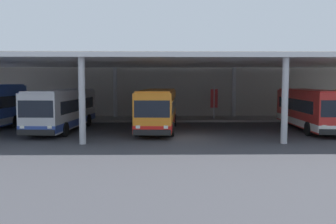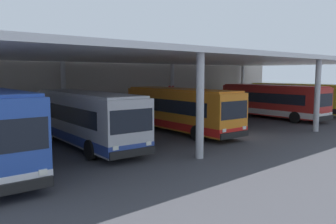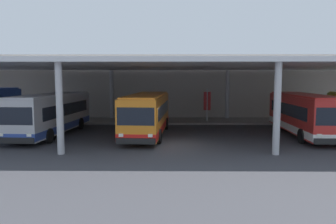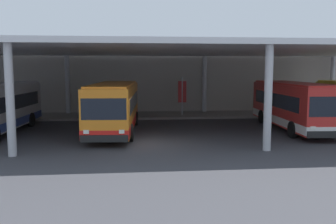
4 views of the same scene
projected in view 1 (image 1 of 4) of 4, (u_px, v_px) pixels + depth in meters
The scene contains 9 objects.
ground_plane at pixel (182, 138), 25.14m from camera, with size 200.00×200.00×0.00m, color #3D3D42.
platform_kerb at pixel (175, 119), 36.84m from camera, with size 42.00×4.50×0.18m, color gray.
station_building_facade at pixel (174, 84), 39.80m from camera, with size 48.00×1.60×6.98m, color #ADA399.
canopy_shelter at pixel (178, 63), 30.19m from camera, with size 40.00×17.00×5.55m.
bus_second_bay at pixel (63, 109), 28.78m from camera, with size 3.20×10.67×3.17m.
bus_middle_bay at pixel (158, 109), 28.79m from camera, with size 3.18×10.67×3.17m.
bus_far_bay at pixel (310, 109), 29.00m from camera, with size 3.08×10.64×3.17m.
bench_waiting at pixel (159, 113), 36.84m from camera, with size 1.80×0.45×0.92m.
banner_sign at pixel (214, 100), 35.94m from camera, with size 0.70×0.12×3.20m.
Camera 1 is at (-1.34, -24.90, 3.80)m, focal length 39.56 mm.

